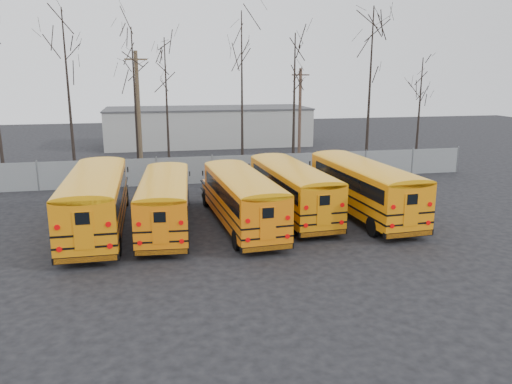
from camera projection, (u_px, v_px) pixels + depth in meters
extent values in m
plane|color=black|center=(242.00, 233.00, 25.30)|extent=(120.00, 120.00, 0.00)
cube|color=gray|center=(212.00, 170.00, 36.48)|extent=(40.00, 0.04, 2.00)
cube|color=#A0A09B|center=(208.00, 127.00, 55.67)|extent=(22.00, 8.00, 4.00)
cylinder|color=black|center=(61.00, 248.00, 21.55)|extent=(0.29, 1.04, 1.04)
cylinder|color=black|center=(117.00, 245.00, 22.02)|extent=(0.29, 1.04, 1.04)
cylinder|color=black|center=(85.00, 200.00, 29.83)|extent=(0.29, 1.04, 1.04)
cylinder|color=black|center=(126.00, 198.00, 30.30)|extent=(0.29, 1.04, 1.04)
cube|color=orange|center=(95.00, 201.00, 24.71)|extent=(2.60, 9.63, 2.43)
cube|color=orange|center=(106.00, 189.00, 30.29)|extent=(2.33, 1.76, 1.04)
cube|color=black|center=(94.00, 191.00, 24.38)|extent=(2.64, 8.60, 0.72)
cube|color=black|center=(98.00, 211.00, 25.72)|extent=(2.63, 11.42, 0.09)
cube|color=black|center=(97.00, 201.00, 25.60)|extent=(2.63, 11.42, 0.09)
cube|color=black|center=(86.00, 259.00, 20.52)|extent=(2.65, 0.23, 0.29)
cube|color=black|center=(107.00, 195.00, 31.21)|extent=(2.49, 0.21, 0.27)
cube|color=orange|center=(83.00, 231.00, 20.12)|extent=(0.78, 0.04, 1.61)
cylinder|color=#B20505|center=(59.00, 250.00, 20.08)|extent=(0.23, 0.04, 0.23)
cylinder|color=#B20505|center=(110.00, 246.00, 20.48)|extent=(0.23, 0.04, 0.23)
cylinder|color=#B20505|center=(57.00, 227.00, 19.87)|extent=(0.23, 0.04, 0.23)
cylinder|color=#B20505|center=(108.00, 224.00, 20.26)|extent=(0.23, 0.04, 0.23)
cylinder|color=black|center=(139.00, 242.00, 22.49)|extent=(0.33, 0.94, 0.93)
cylinder|color=black|center=(186.00, 240.00, 22.75)|extent=(0.33, 0.94, 0.93)
cylinder|color=black|center=(152.00, 200.00, 30.00)|extent=(0.33, 0.94, 0.93)
cylinder|color=black|center=(187.00, 199.00, 30.26)|extent=(0.33, 0.94, 0.93)
cube|color=orange|center=(165.00, 202.00, 25.27)|extent=(2.97, 8.78, 2.18)
cube|color=orange|center=(169.00, 190.00, 30.33)|extent=(2.20, 1.73, 0.93)
cube|color=black|center=(164.00, 193.00, 24.98)|extent=(2.94, 7.86, 0.65)
cube|color=black|center=(166.00, 210.00, 26.19)|extent=(3.12, 10.37, 0.08)
cube|color=black|center=(166.00, 202.00, 26.08)|extent=(3.12, 10.37, 0.08)
cube|color=black|center=(161.00, 252.00, 21.47)|extent=(2.38, 0.39, 0.26)
cube|color=black|center=(170.00, 196.00, 31.17)|extent=(2.23, 0.36, 0.24)
cube|color=orange|center=(160.00, 228.00, 21.11)|extent=(0.70, 0.09, 1.44)
cylinder|color=#B20505|center=(140.00, 243.00, 21.14)|extent=(0.21, 0.05, 0.20)
cylinder|color=#B20505|center=(182.00, 241.00, 21.36)|extent=(0.21, 0.05, 0.20)
cylinder|color=#B20505|center=(139.00, 224.00, 20.94)|extent=(0.21, 0.05, 0.20)
cylinder|color=#B20505|center=(181.00, 223.00, 21.17)|extent=(0.21, 0.05, 0.20)
cylinder|color=black|center=(237.00, 240.00, 22.78)|extent=(0.33, 0.97, 0.95)
cylinder|color=black|center=(281.00, 236.00, 23.35)|extent=(0.33, 0.97, 0.95)
cylinder|color=black|center=(206.00, 198.00, 30.25)|extent=(0.33, 0.97, 0.95)
cylinder|color=black|center=(240.00, 196.00, 30.82)|extent=(0.33, 0.97, 0.95)
cube|color=orange|center=(243.00, 199.00, 25.70)|extent=(2.97, 8.98, 2.23)
cube|color=orange|center=(222.00, 189.00, 30.74)|extent=(2.24, 1.76, 0.95)
cube|color=black|center=(244.00, 190.00, 25.40)|extent=(2.94, 8.03, 0.67)
cube|color=black|center=(239.00, 208.00, 26.61)|extent=(3.11, 10.61, 0.09)
cube|color=black|center=(239.00, 199.00, 26.50)|extent=(3.11, 10.61, 0.09)
cube|color=black|center=(267.00, 248.00, 21.92)|extent=(2.44, 0.37, 0.27)
cube|color=black|center=(220.00, 194.00, 31.57)|extent=(2.29, 0.34, 0.25)
cube|color=orange|center=(268.00, 224.00, 21.56)|extent=(0.71, 0.09, 1.47)
cylinder|color=#B20505|center=(248.00, 240.00, 21.47)|extent=(0.21, 0.05, 0.21)
cylinder|color=#B20505|center=(288.00, 236.00, 21.94)|extent=(0.21, 0.05, 0.21)
cylinder|color=#B20505|center=(248.00, 221.00, 21.27)|extent=(0.21, 0.05, 0.21)
cylinder|color=#B20505|center=(288.00, 218.00, 21.74)|extent=(0.21, 0.05, 0.21)
cylinder|color=black|center=(292.00, 226.00, 24.80)|extent=(0.33, 0.98, 0.96)
cylinder|color=black|center=(333.00, 223.00, 25.36)|extent=(0.33, 0.98, 0.96)
cylinder|color=black|center=(251.00, 190.00, 32.39)|extent=(0.33, 0.98, 0.96)
cylinder|color=black|center=(283.00, 188.00, 32.96)|extent=(0.33, 0.98, 0.96)
cube|color=orange|center=(292.00, 189.00, 27.75)|extent=(2.96, 9.10, 2.27)
cube|color=orange|center=(265.00, 181.00, 32.88)|extent=(2.27, 1.77, 0.96)
cube|color=black|center=(294.00, 181.00, 27.46)|extent=(2.94, 8.14, 0.68)
cube|color=black|center=(288.00, 197.00, 28.69)|extent=(3.10, 10.76, 0.09)
cube|color=black|center=(288.00, 189.00, 28.57)|extent=(3.10, 10.76, 0.09)
cube|color=black|center=(323.00, 233.00, 23.92)|extent=(2.48, 0.37, 0.27)
cube|color=black|center=(262.00, 186.00, 33.73)|extent=(2.32, 0.34, 0.25)
cube|color=orange|center=(324.00, 210.00, 23.55)|extent=(0.72, 0.08, 1.49)
cylinder|color=#B20505|center=(306.00, 225.00, 23.46)|extent=(0.21, 0.05, 0.21)
cylinder|color=#B20505|center=(342.00, 222.00, 23.93)|extent=(0.21, 0.05, 0.21)
cylinder|color=#B20505|center=(306.00, 208.00, 23.26)|extent=(0.21, 0.05, 0.21)
cylinder|color=#B20505|center=(342.00, 205.00, 23.73)|extent=(0.21, 0.05, 0.21)
cylinder|color=black|center=(373.00, 227.00, 24.63)|extent=(0.34, 1.03, 1.01)
cylinder|color=black|center=(414.00, 223.00, 25.22)|extent=(0.34, 1.03, 1.01)
cylinder|color=black|center=(310.00, 189.00, 32.62)|extent=(0.34, 1.03, 1.01)
cylinder|color=black|center=(342.00, 187.00, 33.21)|extent=(0.34, 1.03, 1.01)
cube|color=orange|center=(364.00, 187.00, 27.74)|extent=(3.10, 9.57, 2.39)
cube|color=orange|center=(324.00, 179.00, 33.13)|extent=(2.38, 1.86, 1.01)
cube|color=black|center=(366.00, 179.00, 27.42)|extent=(3.08, 8.56, 0.71)
cube|color=black|center=(357.00, 196.00, 28.72)|extent=(3.24, 11.32, 0.09)
cube|color=black|center=(357.00, 188.00, 28.60)|extent=(3.24, 11.32, 0.09)
cube|color=black|center=(408.00, 234.00, 23.70)|extent=(2.61, 0.38, 0.28)
cube|color=black|center=(320.00, 185.00, 34.02)|extent=(2.44, 0.35, 0.26)
cube|color=orange|center=(411.00, 210.00, 23.31)|extent=(0.76, 0.09, 1.57)
cylinder|color=#B20505|center=(392.00, 226.00, 23.22)|extent=(0.23, 0.05, 0.22)
cylinder|color=#B20505|center=(428.00, 223.00, 23.71)|extent=(0.23, 0.05, 0.22)
cylinder|color=#B20505|center=(393.00, 207.00, 23.00)|extent=(0.23, 0.05, 0.22)
cylinder|color=#B20505|center=(430.00, 204.00, 23.50)|extent=(0.23, 0.05, 0.22)
cylinder|color=#4E3E2C|center=(139.00, 115.00, 38.26)|extent=(0.30, 0.30, 9.51)
cube|color=#4E3E2C|center=(136.00, 59.00, 37.30)|extent=(1.70, 0.25, 0.13)
cylinder|color=#4C372B|center=(300.00, 118.00, 42.17)|extent=(0.26, 0.26, 8.26)
cube|color=#4C372B|center=(301.00, 75.00, 41.33)|extent=(1.47, 0.37, 0.11)
cone|color=black|center=(69.00, 94.00, 37.93)|extent=(0.26, 0.26, 12.58)
cone|color=black|center=(135.00, 103.00, 38.37)|extent=(0.26, 0.26, 11.23)
cone|color=black|center=(167.00, 108.00, 38.45)|extent=(0.26, 0.26, 10.48)
cone|color=black|center=(242.00, 93.00, 40.12)|extent=(0.26, 0.26, 12.60)
cone|color=black|center=(294.00, 104.00, 39.61)|extent=(0.26, 0.26, 10.89)
cone|color=black|center=(370.00, 91.00, 39.63)|extent=(0.26, 0.26, 12.90)
cone|color=black|center=(419.00, 112.00, 43.50)|extent=(0.26, 0.26, 9.16)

